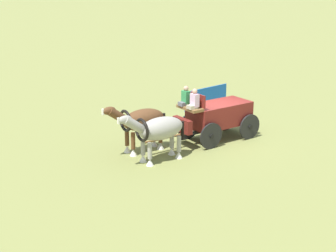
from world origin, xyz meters
TOP-DOWN VIEW (x-y plane):
  - ground_plane at (0.00, 0.00)m, footprint 220.00×220.00m
  - show_wagon at (0.16, -0.06)m, footprint 5.67×2.90m
  - draft_horse_near at (3.74, -0.75)m, footprint 2.97×1.61m
  - draft_horse_off at (3.28, -1.96)m, footprint 2.91×1.58m
  - sponsor_banner at (-4.43, -3.21)m, footprint 3.10×0.90m

SIDE VIEW (x-z plane):
  - ground_plane at x=0.00m, z-range 0.00..0.00m
  - sponsor_banner at x=-4.43m, z-range 0.00..1.10m
  - show_wagon at x=0.16m, z-range -0.16..2.48m
  - draft_horse_near at x=3.74m, z-range 0.22..2.38m
  - draft_horse_off at x=3.28m, z-range 0.23..2.43m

